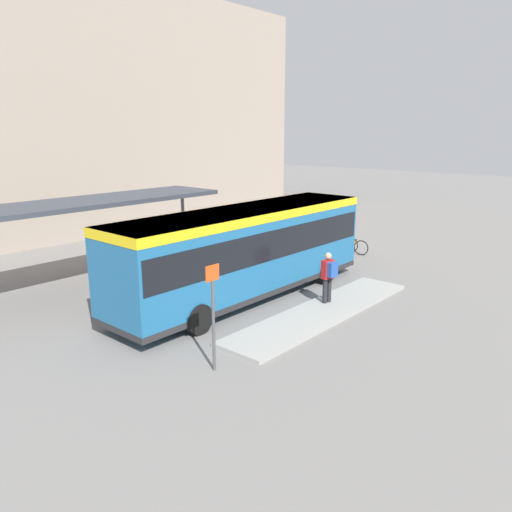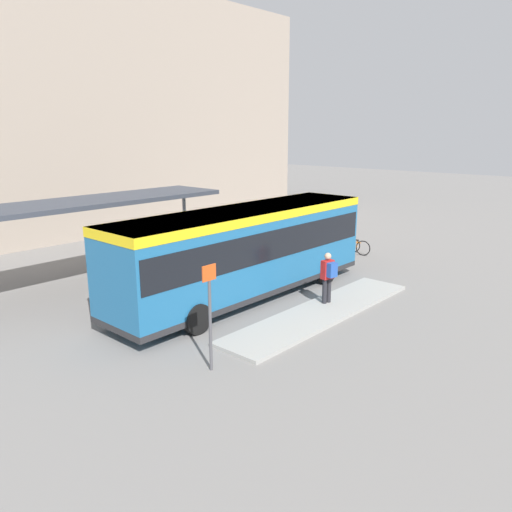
# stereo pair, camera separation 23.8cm
# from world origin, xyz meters

# --- Properties ---
(ground_plane) EXTENTS (120.00, 120.00, 0.00)m
(ground_plane) POSITION_xyz_m (0.00, 0.00, 0.00)
(ground_plane) COLOR slate
(curb_island) EXTENTS (8.68, 1.80, 0.12)m
(curb_island) POSITION_xyz_m (0.51, -3.03, 0.06)
(curb_island) COLOR #9E9E99
(curb_island) RESTS_ON ground_plane
(city_bus) EXTENTS (11.12, 2.70, 3.29)m
(city_bus) POSITION_xyz_m (0.01, -0.00, 1.92)
(city_bus) COLOR #1E6093
(city_bus) RESTS_ON ground_plane
(pedestrian_waiting) EXTENTS (0.48, 0.52, 1.80)m
(pedestrian_waiting) POSITION_xyz_m (1.23, -2.75, 1.15)
(pedestrian_waiting) COLOR #232328
(pedestrian_waiting) RESTS_ON curb_island
(bicycle_orange) EXTENTS (0.48, 1.76, 0.76)m
(bicycle_orange) POSITION_xyz_m (8.46, 0.58, 0.38)
(bicycle_orange) COLOR black
(bicycle_orange) RESTS_ON ground_plane
(bicycle_red) EXTENTS (0.48, 1.61, 0.70)m
(bicycle_red) POSITION_xyz_m (8.82, 1.26, 0.35)
(bicycle_red) COLOR black
(bicycle_red) RESTS_ON ground_plane
(bicycle_yellow) EXTENTS (0.48, 1.53, 0.66)m
(bicycle_yellow) POSITION_xyz_m (8.45, 1.95, 0.33)
(bicycle_yellow) COLOR black
(bicycle_yellow) RESTS_ON ground_plane
(station_shelter) EXTENTS (11.80, 2.87, 3.37)m
(station_shelter) POSITION_xyz_m (-2.90, 5.86, 3.24)
(station_shelter) COLOR #383D47
(station_shelter) RESTS_ON ground_plane
(platform_sign) EXTENTS (0.44, 0.08, 2.80)m
(platform_sign) POSITION_xyz_m (-4.78, -3.23, 1.56)
(platform_sign) COLOR #4C4C51
(platform_sign) RESTS_ON ground_plane
(station_building) EXTENTS (28.62, 13.72, 14.31)m
(station_building) POSITION_xyz_m (5.15, 20.33, 7.15)
(station_building) COLOR gray
(station_building) RESTS_ON ground_plane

